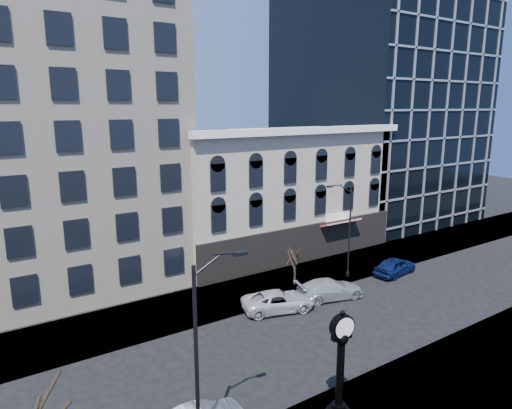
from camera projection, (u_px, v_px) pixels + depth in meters
ground at (265, 351)px, 27.12m from camera, size 160.00×160.00×0.00m
sidewalk_far at (203, 303)px, 33.62m from camera, size 160.00×6.00×0.12m
cream_tower at (62, 39)px, 35.10m from camera, size 15.90×15.40×42.50m
victorian_row at (273, 191)px, 45.29m from camera, size 22.60×11.19×12.50m
glass_office at (377, 109)px, 58.52m from camera, size 20.00×20.15×28.00m
street_clock at (340, 371)px, 20.65m from camera, size 1.22×1.22×5.38m
street_lamp_near at (211, 306)px, 17.10m from camera, size 2.34×0.47×9.04m
street_lamp_far at (344, 206)px, 37.48m from camera, size 1.98×1.01×8.11m
bare_tree_far at (295, 252)px, 36.62m from camera, size 2.07×2.07×3.56m
car_far_a at (278, 301)px, 32.41m from camera, size 5.65×3.78×1.44m
car_far_b at (330, 289)px, 34.46m from camera, size 5.61×3.33×1.52m
car_far_c at (395, 266)px, 39.39m from camera, size 4.68×2.39×1.53m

